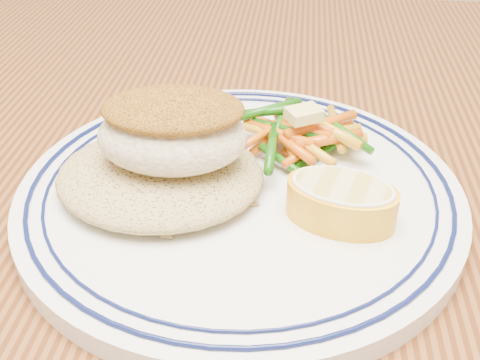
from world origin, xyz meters
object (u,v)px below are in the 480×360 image
at_px(rice_pilaf, 160,172).
at_px(vegetable_pile, 303,134).
at_px(dining_table, 197,288).
at_px(lemon_wedge, 341,200).
at_px(fish_fillet, 173,130).
at_px(plate, 240,193).

distance_m(rice_pilaf, vegetable_pile, 0.11).
bearing_deg(dining_table, rice_pilaf, -125.47).
relative_size(vegetable_pile, lemon_wedge, 1.33).
bearing_deg(rice_pilaf, dining_table, 54.53).
relative_size(dining_table, rice_pilaf, 11.06).
bearing_deg(fish_fillet, plate, 7.23).
bearing_deg(plate, fish_fillet, -172.77).
bearing_deg(dining_table, fish_fillet, -106.33).
distance_m(dining_table, lemon_wedge, 0.17).
bearing_deg(plate, rice_pilaf, -172.05).
bearing_deg(plate, dining_table, 157.25).
xyz_separation_m(plate, vegetable_pile, (0.04, 0.05, 0.02)).
height_order(rice_pilaf, fish_fillet, fish_fillet).
bearing_deg(vegetable_pile, lemon_wedge, -73.00).
distance_m(rice_pilaf, fish_fillet, 0.03).
height_order(plate, fish_fillet, fish_fillet).
distance_m(dining_table, fish_fillet, 0.16).
height_order(dining_table, vegetable_pile, vegetable_pile).
bearing_deg(vegetable_pile, plate, -128.41).
height_order(dining_table, plate, plate).
height_order(rice_pilaf, lemon_wedge, same).
bearing_deg(vegetable_pile, dining_table, -154.92).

